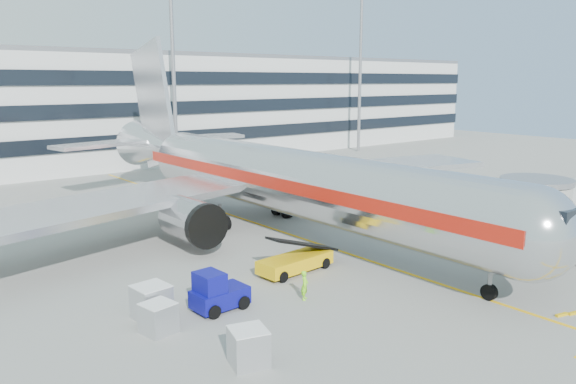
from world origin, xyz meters
TOP-DOWN VIEW (x-y plane):
  - ground at (0.00, 0.00)m, footprint 180.00×180.00m
  - lead_in_line at (0.00, 10.00)m, footprint 0.25×70.00m
  - main_jet at (0.00, 11.72)m, footprint 50.95×48.70m
  - terminal at (0.00, 57.95)m, footprint 150.00×24.25m
  - light_mast_centre at (8.00, 42.00)m, footprint 2.40×1.20m
  - light_mast_east at (42.00, 42.00)m, footprint 2.40×1.20m
  - belt_loader at (-5.21, 2.16)m, footprint 5.37×2.23m
  - baggage_tug at (-12.17, 0.17)m, footprint 2.92×1.94m
  - cargo_container_left at (-15.22, 1.41)m, footprint 1.75×1.75m
  - cargo_container_right at (-15.72, -0.34)m, footprint 1.60×1.60m
  - cargo_container_front at (-14.18, -5.51)m, footprint 1.86×1.86m
  - ramp_worker at (-7.69, -1.60)m, footprint 0.70×0.67m

SIDE VIEW (x-z plane):
  - ground at x=0.00m, z-range 0.00..0.00m
  - lead_in_line at x=0.00m, z-range 0.00..0.01m
  - belt_loader at x=-5.21m, z-range -0.55..1.99m
  - cargo_container_right at x=-15.72m, z-range 0.00..1.48m
  - cargo_container_front at x=-14.18m, z-range 0.00..1.59m
  - ramp_worker at x=-7.69m, z-range 0.00..1.62m
  - cargo_container_left at x=-15.22m, z-range 0.00..1.72m
  - baggage_tug at x=-12.17m, z-range -0.14..2.01m
  - main_jet at x=0.00m, z-range -3.79..12.26m
  - terminal at x=0.00m, z-range 0.00..15.60m
  - light_mast_centre at x=8.00m, z-range 2.15..27.60m
  - light_mast_east at x=42.00m, z-range 2.15..27.60m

